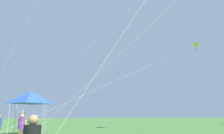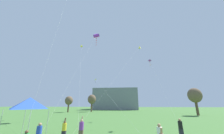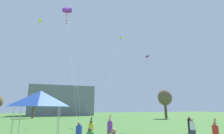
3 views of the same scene
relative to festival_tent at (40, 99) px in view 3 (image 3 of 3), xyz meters
name	(u,v)px [view 3 (image 3 of 3)]	position (x,y,z in m)	size (l,w,h in m)	color
distant_building	(62,101)	(4.58, 58.38, 2.14)	(22.95, 14.01, 10.82)	slate
tree_far_left	(34,100)	(-3.62, 38.44, 1.40)	(3.26, 3.26, 6.58)	brown
tree_far_right	(165,98)	(29.50, 26.39, 2.03)	(3.70, 3.70, 7.46)	brown
festival_tent	(40,99)	(0.00, 0.00, 0.00)	(3.02, 3.02, 3.84)	#B7B7BC
person_white_shirt	(193,128)	(12.19, -1.38, -2.33)	(0.41, 0.41, 1.75)	#473860
person_yellow_shirt	(91,130)	(3.83, 0.18, -2.35)	(0.39, 0.39, 1.91)	#282833
person_purple_shirt	(110,128)	(5.43, 0.35, -2.27)	(0.42, 0.42, 2.06)	brown
person_black_shirt	(190,124)	(15.13, 2.19, -2.33)	(0.41, 0.41, 1.74)	#282833
person_red_shirt	(216,133)	(11.62, -4.09, -2.34)	(0.40, 0.40, 1.93)	brown
kite_yellow_delta_0	(70,73)	(3.33, 14.70, 4.87)	(8.82, 17.18, 8.61)	silver
kite_purple_delta_1	(148,57)	(14.04, 8.33, 6.80)	(1.50, 6.81, 10.41)	silver
kite_purple_box_3	(67,11)	(2.35, 17.38, 17.56)	(1.89, 20.57, 21.80)	silver
kite_yellow_diamond_4	(40,20)	(-2.47, 19.70, 15.93)	(7.97, 19.64, 19.79)	silver
kite_yellow_diamond_5	(121,37)	(13.77, 18.30, 14.07)	(9.98, 18.03, 17.80)	silver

